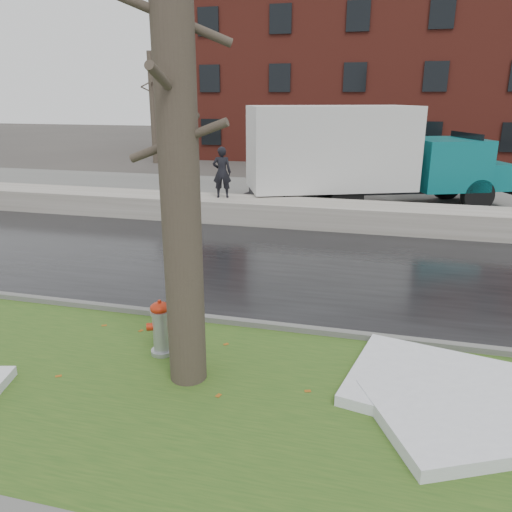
% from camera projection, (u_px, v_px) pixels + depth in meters
% --- Properties ---
extents(ground, '(120.00, 120.00, 0.00)m').
position_uv_depth(ground, '(248.00, 356.00, 7.96)').
color(ground, '#47423D').
rests_on(ground, ground).
extents(verge, '(60.00, 4.50, 0.04)m').
position_uv_depth(verge, '(224.00, 399.00, 6.81)').
color(verge, '#284C19').
rests_on(verge, ground).
extents(road, '(60.00, 7.00, 0.03)m').
position_uv_depth(road, '(297.00, 266.00, 12.11)').
color(road, black).
rests_on(road, ground).
extents(parking_lot, '(60.00, 9.00, 0.03)m').
position_uv_depth(parking_lot, '(334.00, 200.00, 19.94)').
color(parking_lot, slate).
rests_on(parking_lot, ground).
extents(curb, '(60.00, 0.15, 0.14)m').
position_uv_depth(curb, '(263.00, 325.00, 8.87)').
color(curb, slate).
rests_on(curb, ground).
extents(snowbank, '(60.00, 1.60, 0.75)m').
position_uv_depth(snowbank, '(320.00, 214.00, 15.87)').
color(snowbank, '#B3ADA4').
rests_on(snowbank, ground).
extents(brick_building, '(26.00, 12.00, 10.00)m').
position_uv_depth(brick_building, '(394.00, 80.00, 33.62)').
color(brick_building, maroon).
rests_on(brick_building, ground).
extents(bg_tree_left, '(1.40, 1.62, 6.50)m').
position_uv_depth(bg_tree_left, '(153.00, 107.00, 30.09)').
color(bg_tree_left, brown).
rests_on(bg_tree_left, ground).
extents(bg_tree_center, '(1.40, 1.62, 6.50)m').
position_uv_depth(bg_tree_center, '(265.00, 106.00, 32.35)').
color(bg_tree_center, brown).
rests_on(bg_tree_center, ground).
extents(fire_hydrant, '(0.45, 0.43, 0.92)m').
position_uv_depth(fire_hydrant, '(161.00, 325.00, 7.83)').
color(fire_hydrant, '#999CA0').
rests_on(fire_hydrant, verge).
extents(tree, '(1.36, 1.63, 6.58)m').
position_uv_depth(tree, '(178.00, 147.00, 6.29)').
color(tree, brown).
rests_on(tree, verge).
extents(box_truck, '(10.80, 5.92, 3.66)m').
position_uv_depth(box_truck, '(361.00, 155.00, 17.91)').
color(box_truck, black).
rests_on(box_truck, ground).
extents(worker, '(0.68, 0.52, 1.66)m').
position_uv_depth(worker, '(222.00, 172.00, 16.34)').
color(worker, black).
rests_on(worker, snowbank).
extents(snow_patch_near, '(2.97, 2.51, 0.16)m').
position_uv_depth(snow_patch_near, '(448.00, 388.00, 6.88)').
color(snow_patch_near, white).
rests_on(snow_patch_near, verge).
extents(snow_patch_side, '(3.30, 2.83, 0.18)m').
position_uv_depth(snow_patch_side, '(487.00, 412.00, 6.34)').
color(snow_patch_side, white).
rests_on(snow_patch_side, verge).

